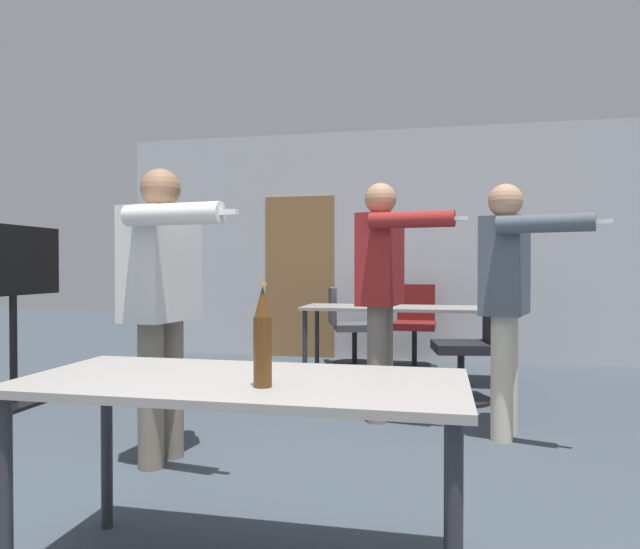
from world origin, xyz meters
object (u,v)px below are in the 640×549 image
(office_chair_mid_tucked, at_px, (415,328))
(office_chair_far_right, at_px, (348,329))
(person_far_watching, at_px, (163,287))
(tv_screen, at_px, (13,294))
(office_chair_far_left, at_px, (470,351))
(person_left_plaid, at_px, (382,278))
(beer_bottle, at_px, (263,338))
(person_center_tall, at_px, (507,285))

(office_chair_mid_tucked, relative_size, office_chair_far_right, 1.04)
(office_chair_mid_tucked, bearing_deg, person_far_watching, 71.03)
(tv_screen, height_order, office_chair_far_left, tv_screen)
(tv_screen, xyz_separation_m, person_left_plaid, (3.05, 0.19, 0.14))
(person_left_plaid, relative_size, office_chair_mid_tucked, 1.89)
(person_far_watching, bearing_deg, beer_bottle, 46.73)
(tv_screen, bearing_deg, office_chair_far_right, -44.48)
(office_chair_mid_tucked, distance_m, office_chair_far_right, 0.77)
(person_left_plaid, height_order, office_chair_far_right, person_left_plaid)
(person_far_watching, height_order, office_chair_far_right, person_far_watching)
(person_left_plaid, xyz_separation_m, office_chair_far_right, (-0.62, 2.28, -0.65))
(tv_screen, height_order, office_chair_mid_tucked, tv_screen)
(tv_screen, distance_m, person_left_plaid, 3.06)
(office_chair_far_right, bearing_deg, person_left_plaid, -0.51)
(beer_bottle, bearing_deg, tv_screen, 141.78)
(person_center_tall, bearing_deg, office_chair_mid_tucked, -147.72)
(person_center_tall, relative_size, office_chair_mid_tucked, 1.82)
(tv_screen, relative_size, office_chair_far_right, 1.65)
(tv_screen, distance_m, person_far_watching, 2.15)
(person_left_plaid, relative_size, person_center_tall, 1.04)
(office_chair_far_right, relative_size, beer_bottle, 2.60)
(office_chair_far_left, bearing_deg, office_chair_far_right, 31.04)
(office_chair_far_left, bearing_deg, person_left_plaid, 127.82)
(person_center_tall, height_order, office_chair_far_left, person_center_tall)
(person_left_plaid, bearing_deg, office_chair_mid_tucked, -174.80)
(office_chair_mid_tucked, distance_m, office_chair_far_left, 1.67)
(person_center_tall, bearing_deg, office_chair_far_left, -152.46)
(office_chair_far_left, bearing_deg, office_chair_mid_tucked, 9.80)
(person_left_plaid, distance_m, office_chair_far_right, 2.45)
(office_chair_far_right, distance_m, beer_bottle, 4.80)
(person_center_tall, relative_size, office_chair_far_left, 1.85)
(person_far_watching, xyz_separation_m, person_center_tall, (2.04, 0.95, -0.01))
(office_chair_far_left, bearing_deg, tv_screen, 94.93)
(person_center_tall, bearing_deg, person_far_watching, -48.46)
(office_chair_mid_tucked, bearing_deg, office_chair_far_right, 2.72)
(person_center_tall, height_order, office_chair_mid_tucked, person_center_tall)
(tv_screen, xyz_separation_m, beer_bottle, (2.89, -2.28, -0.01))
(person_left_plaid, xyz_separation_m, office_chair_mid_tucked, (0.15, 2.30, -0.63))
(person_center_tall, distance_m, beer_bottle, 2.44)
(person_center_tall, relative_size, beer_bottle, 4.90)
(tv_screen, relative_size, office_chair_far_left, 1.62)
(office_chair_far_right, xyz_separation_m, beer_bottle, (0.46, -4.75, 0.50))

